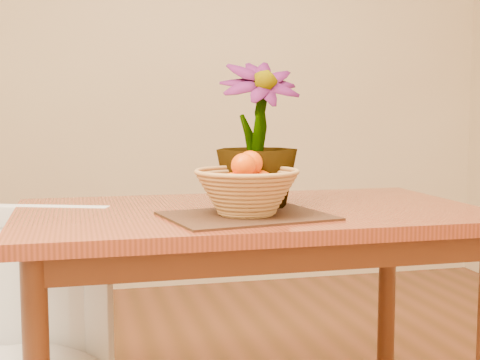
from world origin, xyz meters
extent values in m
cube|color=beige|center=(0.00, 2.25, 1.35)|extent=(4.00, 0.02, 2.70)
cube|color=maroon|center=(0.00, 0.30, 0.73)|extent=(1.40, 0.80, 0.04)
cube|color=#492311|center=(0.00, 0.30, 0.67)|extent=(1.28, 0.68, 0.08)
cylinder|color=#492311|center=(-0.62, 0.62, 0.35)|extent=(0.06, 0.06, 0.71)
cylinder|color=#492311|center=(0.62, 0.62, 0.35)|extent=(0.06, 0.06, 0.71)
cube|color=#3C2016|center=(-0.05, 0.15, 0.75)|extent=(0.49, 0.40, 0.01)
cylinder|color=#B7824C|center=(-0.05, 0.15, 0.76)|extent=(0.15, 0.15, 0.01)
sphere|color=#E75E03|center=(-0.05, 0.15, 0.84)|extent=(0.06, 0.06, 0.06)
sphere|color=#E75E03|center=(0.00, 0.18, 0.84)|extent=(0.07, 0.07, 0.07)
sphere|color=#E75E03|center=(-0.08, 0.20, 0.84)|extent=(0.07, 0.07, 0.07)
sphere|color=#E75E03|center=(-0.10, 0.12, 0.84)|extent=(0.07, 0.07, 0.07)
sphere|color=#E75E03|center=(-0.02, 0.10, 0.84)|extent=(0.07, 0.07, 0.07)
sphere|color=#E75E03|center=(-0.04, 0.17, 0.90)|extent=(0.07, 0.07, 0.07)
sphere|color=#E75E03|center=(-0.07, 0.12, 0.90)|extent=(0.07, 0.07, 0.07)
imported|color=#154714|center=(0.02, 0.31, 0.97)|extent=(0.26, 0.26, 0.45)
camera|label=1|loc=(-0.52, -1.65, 1.05)|focal=50.00mm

